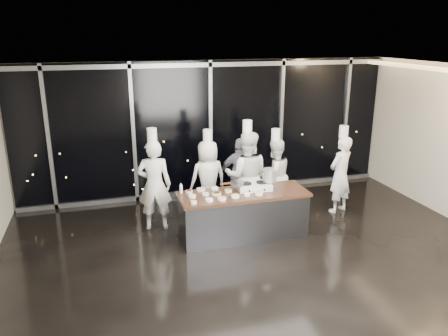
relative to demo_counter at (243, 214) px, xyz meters
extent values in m
plane|color=black|center=(0.00, -0.90, -0.45)|extent=(9.00, 9.00, 0.00)
cube|color=beige|center=(0.00, 2.60, 1.15)|extent=(9.00, 0.02, 3.20)
cube|color=beige|center=(0.00, -4.40, 1.15)|extent=(9.00, 0.02, 3.20)
cube|color=beige|center=(0.00, -0.90, 2.75)|extent=(9.00, 7.00, 0.02)
cube|color=black|center=(0.00, 2.54, 1.15)|extent=(8.90, 0.04, 3.18)
cube|color=gray|center=(0.00, 2.49, 2.65)|extent=(8.90, 0.08, 0.10)
cube|color=gray|center=(0.00, 2.49, -0.40)|extent=(8.90, 0.08, 0.10)
cube|color=gray|center=(-3.60, 2.49, 1.15)|extent=(0.08, 0.08, 3.20)
cube|color=gray|center=(-1.80, 2.49, 1.15)|extent=(0.08, 0.08, 3.20)
cube|color=gray|center=(0.00, 2.49, 1.15)|extent=(0.08, 0.08, 3.20)
cube|color=gray|center=(1.80, 2.49, 1.15)|extent=(0.08, 0.08, 3.20)
cube|color=gray|center=(3.60, 2.49, 1.15)|extent=(0.08, 0.08, 3.20)
cube|color=#343539|center=(0.00, 0.00, -0.03)|extent=(2.40, 0.80, 0.84)
cube|color=#46281D|center=(0.00, 0.00, 0.42)|extent=(2.46, 0.86, 0.06)
cube|color=silver|center=(0.25, 0.12, 0.51)|extent=(0.66, 0.43, 0.12)
cylinder|color=black|center=(0.09, 0.13, 0.58)|extent=(0.23, 0.23, 0.02)
cylinder|color=black|center=(0.41, 0.11, 0.58)|extent=(0.23, 0.23, 0.02)
cylinder|color=black|center=(0.09, -0.08, 0.50)|extent=(0.04, 0.02, 0.04)
cylinder|color=black|center=(0.39, -0.09, 0.50)|extent=(0.04, 0.02, 0.04)
cylinder|color=slate|center=(-0.09, 0.12, 0.61)|extent=(0.29, 0.29, 0.05)
cube|color=#4C2B14|center=(-0.32, 0.14, 0.62)|extent=(0.20, 0.04, 0.02)
cylinder|color=#B6B6B8|center=(0.55, 0.10, 0.71)|extent=(0.26, 0.26, 0.25)
cylinder|color=white|center=(-1.02, -0.28, 0.47)|extent=(0.11, 0.11, 0.04)
cylinder|color=gold|center=(-1.02, -0.28, 0.49)|extent=(0.09, 0.09, 0.01)
cylinder|color=white|center=(-0.99, 0.03, 0.47)|extent=(0.14, 0.14, 0.04)
cylinder|color=beige|center=(-0.99, 0.03, 0.49)|extent=(0.12, 0.12, 0.01)
cylinder|color=white|center=(-0.99, 0.27, 0.47)|extent=(0.13, 0.13, 0.04)
cylinder|color=#391A11|center=(-0.99, 0.27, 0.49)|extent=(0.11, 0.11, 0.01)
cylinder|color=white|center=(-0.73, -0.25, 0.47)|extent=(0.14, 0.14, 0.04)
cylinder|color=silver|center=(-0.73, -0.25, 0.49)|extent=(0.12, 0.12, 0.01)
cylinder|color=white|center=(-0.73, 0.06, 0.47)|extent=(0.13, 0.13, 0.04)
cylinder|color=tan|center=(-0.73, 0.06, 0.49)|extent=(0.10, 0.10, 0.01)
cylinder|color=white|center=(-0.75, 0.33, 0.47)|extent=(0.16, 0.16, 0.04)
cylinder|color=#A08C50|center=(-0.75, 0.33, 0.49)|extent=(0.13, 0.13, 0.01)
cylinder|color=white|center=(-0.49, -0.24, 0.47)|extent=(0.16, 0.16, 0.04)
cylinder|color=#EA6F60|center=(-0.49, -0.24, 0.49)|extent=(0.13, 0.13, 0.01)
cylinder|color=white|center=(-0.52, 0.03, 0.47)|extent=(0.16, 0.16, 0.04)
cylinder|color=black|center=(-0.52, 0.03, 0.49)|extent=(0.14, 0.14, 0.01)
cylinder|color=white|center=(-0.48, 0.31, 0.47)|extent=(0.14, 0.14, 0.04)
cylinder|color=white|center=(-0.48, 0.31, 0.49)|extent=(0.11, 0.11, 0.01)
cylinder|color=white|center=(-0.23, -0.19, 0.47)|extent=(0.15, 0.15, 0.04)
cylinder|color=gold|center=(-0.23, -0.19, 0.49)|extent=(0.13, 0.13, 0.01)
cylinder|color=white|center=(-0.27, 0.11, 0.47)|extent=(0.14, 0.14, 0.04)
cylinder|color=#9D7C5A|center=(-0.27, 0.11, 0.49)|extent=(0.12, 0.12, 0.01)
cylinder|color=white|center=(0.01, -0.17, 0.47)|extent=(0.12, 0.12, 0.04)
cylinder|color=beige|center=(0.01, -0.17, 0.49)|extent=(0.10, 0.10, 0.01)
cylinder|color=white|center=(-0.01, 0.11, 0.47)|extent=(0.12, 0.12, 0.04)
cylinder|color=olive|center=(-0.01, 0.11, 0.49)|extent=(0.10, 0.10, 0.01)
cylinder|color=white|center=(0.24, -0.18, 0.47)|extent=(0.15, 0.15, 0.04)
cylinder|color=#D88A48|center=(0.24, -0.18, 0.49)|extent=(0.12, 0.12, 0.01)
cylinder|color=white|center=(-1.14, 0.30, 0.52)|extent=(0.06, 0.06, 0.15)
cone|color=white|center=(-1.14, 0.30, 0.63)|extent=(0.05, 0.05, 0.05)
imported|color=silver|center=(-1.57, 0.85, 0.46)|extent=(0.74, 0.56, 1.83)
cylinder|color=white|center=(-1.57, 0.85, 1.48)|extent=(0.22, 0.22, 0.26)
imported|color=silver|center=(-0.39, 1.20, 0.38)|extent=(0.89, 0.65, 1.66)
cylinder|color=white|center=(-0.39, 1.20, 1.31)|extent=(0.22, 0.22, 0.26)
imported|color=silver|center=(0.35, 0.83, 0.49)|extent=(1.10, 0.97, 1.88)
cylinder|color=white|center=(0.35, 0.83, 1.53)|extent=(0.24, 0.24, 0.26)
imported|color=#121433|center=(0.36, 1.26, 0.37)|extent=(1.04, 0.75, 1.64)
imported|color=silver|center=(1.05, 1.03, 0.36)|extent=(0.92, 0.79, 1.63)
cylinder|color=white|center=(1.05, 1.03, 1.27)|extent=(0.23, 0.23, 0.26)
imported|color=silver|center=(2.41, 0.60, 0.40)|extent=(0.73, 0.61, 1.70)
cylinder|color=white|center=(2.41, 0.60, 1.35)|extent=(0.25, 0.25, 0.26)
camera|label=1|loc=(-2.50, -7.34, 3.35)|focal=35.00mm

